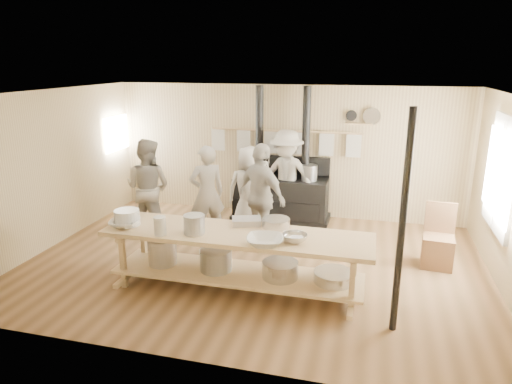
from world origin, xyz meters
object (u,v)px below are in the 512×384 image
prep_table (236,255)px  cook_by_window (286,177)px  cook_far_left (207,194)px  cook_right (262,197)px  stove (281,194)px  cook_center (249,191)px  cook_left (148,188)px  roasting_pan (247,221)px  chair (437,248)px

prep_table → cook_by_window: size_ratio=1.98×
cook_far_left → cook_right: cook_right is taller
prep_table → stove: bearing=90.0°
cook_center → cook_by_window: cook_by_window is taller
cook_right → cook_left: bearing=30.9°
cook_far_left → stove: bearing=-162.4°
stove → cook_right: 1.53m
prep_table → cook_left: cook_left is taller
cook_right → roasting_pan: (0.08, -1.21, 0.00)m
stove → cook_far_left: 1.73m
cook_by_window → cook_left: bearing=-141.3°
stove → cook_left: stove is taller
cook_left → roasting_pan: size_ratio=4.38×
stove → cook_far_left: (-1.03, -1.36, 0.32)m
prep_table → cook_right: size_ratio=2.02×
stove → cook_right: (-0.03, -1.48, 0.37)m
prep_table → cook_center: bearing=100.7°
cook_left → cook_right: cook_right is taller
cook_far_left → cook_right: (1.00, -0.12, 0.05)m
chair → roasting_pan: bearing=-150.9°
cook_right → cook_by_window: bearing=-63.0°
cook_left → cook_right: size_ratio=0.98×
cook_center → chair: cook_center is taller
roasting_pan → stove: bearing=91.1°
cook_by_window → chair: cook_by_window is taller
cook_far_left → cook_left: bearing=-34.5°
cook_left → roasting_pan: 2.55m
cook_center → cook_far_left: bearing=34.3°
stove → cook_by_window: size_ratio=1.43×
prep_table → cook_center: size_ratio=2.23×
stove → prep_table: stove is taller
stove → cook_far_left: stove is taller
cook_left → cook_far_left: bearing=-175.6°
prep_table → roasting_pan: (0.06, 0.33, 0.37)m
cook_far_left → prep_table: bearing=86.4°
cook_center → cook_by_window: 0.91m
prep_table → cook_far_left: size_ratio=2.14×
cook_by_window → chair: bearing=-16.3°
cook_far_left → cook_by_window: cook_by_window is taller
prep_table → cook_right: 1.58m
cook_far_left → cook_center: (0.63, 0.46, -0.03)m
cook_center → roasting_pan: 1.84m
chair → prep_table: bearing=-145.8°
cook_right → cook_by_window: cook_by_window is taller
prep_table → cook_right: bearing=90.9°
roasting_pan → cook_left: bearing=149.0°
prep_table → roasting_pan: roasting_pan is taller
stove → cook_center: 1.03m
cook_left → cook_center: (1.73, 0.47, -0.07)m
prep_table → cook_by_window: (0.13, 2.85, 0.39)m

